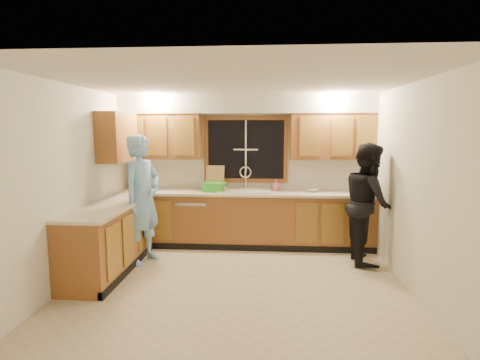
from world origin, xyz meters
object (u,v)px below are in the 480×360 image
object	(u,v)px
knife_block	(139,182)
dish_crate	(214,187)
stove	(90,252)
woman	(368,203)
bowl	(312,190)
dishwasher	(195,221)
sink	(245,195)
soap_bottle	(276,185)
man	(142,199)

from	to	relation	value
knife_block	dish_crate	size ratio (longest dim) A/B	0.75
stove	woman	bearing A→B (deg)	17.84
stove	bowl	bearing A→B (deg)	32.96
dishwasher	bowl	xyz separation A→B (m)	(1.96, 0.08, 0.54)
dishwasher	bowl	world-z (taller)	bowl
sink	soap_bottle	size ratio (longest dim) A/B	4.62
sink	bowl	distance (m)	1.12
stove	knife_block	distance (m)	2.01
knife_block	man	bearing A→B (deg)	-73.30
stove	soap_bottle	size ratio (longest dim) A/B	4.84
stove	soap_bottle	bearing A→B (deg)	40.45
sink	dishwasher	world-z (taller)	sink
stove	man	world-z (taller)	man
soap_bottle	man	bearing A→B (deg)	-152.31
dishwasher	stove	distance (m)	2.04
dishwasher	knife_block	world-z (taller)	knife_block
man	woman	size ratio (longest dim) A/B	1.07
dishwasher	soap_bottle	world-z (taller)	soap_bottle
sink	woman	bearing A→B (deg)	-19.50
woman	knife_block	world-z (taller)	woman
stove	woman	world-z (taller)	woman
sink	bowl	world-z (taller)	sink
stove	woman	xyz separation A→B (m)	(3.64, 1.17, 0.43)
dish_crate	woman	bearing A→B (deg)	-14.83
dish_crate	stove	bearing A→B (deg)	-125.84
sink	knife_block	world-z (taller)	sink
woman	soap_bottle	bearing A→B (deg)	60.72
man	soap_bottle	bearing A→B (deg)	-39.32
knife_block	soap_bottle	world-z (taller)	knife_block
woman	dishwasher	bearing A→B (deg)	78.50
soap_bottle	bowl	distance (m)	0.61
man	bowl	world-z (taller)	man
dish_crate	sink	bearing A→B (deg)	3.53
dishwasher	knife_block	size ratio (longest dim) A/B	3.33
woman	dish_crate	distance (m)	2.43
stove	bowl	world-z (taller)	bowl
sink	woman	world-z (taller)	woman
woman	bowl	xyz separation A→B (m)	(-0.73, 0.72, 0.07)
sink	woman	distance (m)	1.95
sink	soap_bottle	bearing A→B (deg)	16.13
sink	knife_block	bearing A→B (deg)	176.86
bowl	man	bearing A→B (deg)	-159.76
sink	dishwasher	xyz separation A→B (m)	(-0.85, -0.01, -0.45)
bowl	dishwasher	bearing A→B (deg)	-177.71
knife_block	bowl	world-z (taller)	knife_block
knife_block	bowl	bearing A→B (deg)	-5.37
sink	dishwasher	size ratio (longest dim) A/B	1.05
stove	man	size ratio (longest dim) A/B	0.48
dishwasher	soap_bottle	bearing A→B (deg)	6.83
dishwasher	man	size ratio (longest dim) A/B	0.44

